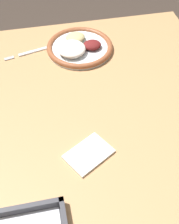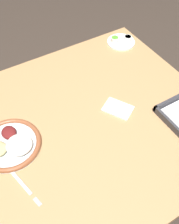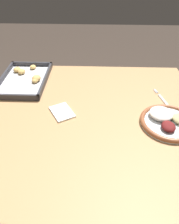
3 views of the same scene
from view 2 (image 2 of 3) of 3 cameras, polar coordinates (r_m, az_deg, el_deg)
ground_plane at (r=1.76m, az=0.25°, el=-16.93°), size 8.00×8.00×0.00m
dining_table at (r=1.19m, az=0.36°, el=-4.81°), size 0.98×1.05×0.76m
dinner_plate at (r=1.06m, az=-16.82°, el=-6.70°), size 0.24×0.24×0.05m
fork at (r=0.98m, az=-14.62°, el=-14.74°), size 0.20×0.06×0.00m
saucer_plate at (r=1.50m, az=6.83°, el=15.10°), size 0.15×0.15×0.04m
napkin at (r=1.14m, az=6.20°, el=0.74°), size 0.15×0.13×0.01m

